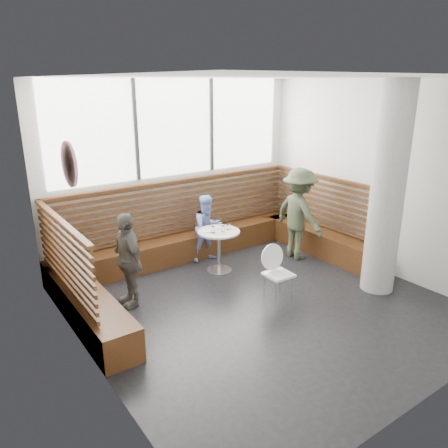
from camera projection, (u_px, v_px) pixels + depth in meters
room at (266, 201)px, 5.94m from camera, size 5.00×5.00×3.20m
booth at (199, 245)px, 7.68m from camera, size 5.00×2.50×1.44m
concrete_column at (388, 191)px, 6.48m from camera, size 0.50×0.50×3.20m
wall_art at (69, 164)px, 4.68m from camera, size 0.03×0.50×0.50m
cafe_table at (219, 242)px, 7.45m from camera, size 0.72×0.72×0.74m
cafe_chair at (276, 268)px, 6.52m from camera, size 0.40×0.39×0.84m
adult_man at (299, 214)px, 7.96m from camera, size 0.66×1.11×1.69m
child_back at (208, 228)px, 7.90m from camera, size 0.61×0.48×1.23m
child_left at (128, 260)px, 6.27m from camera, size 0.34×0.82×1.41m
plate_near at (208, 231)px, 7.37m from camera, size 0.19×0.19×0.01m
plate_far at (215, 227)px, 7.54m from camera, size 0.19×0.19×0.01m
glass_left at (213, 230)px, 7.28m from camera, size 0.07×0.07×0.11m
glass_mid at (223, 229)px, 7.33m from camera, size 0.06×0.06×0.10m
glass_right at (228, 226)px, 7.45m from camera, size 0.07×0.07×0.11m
menu_card at (230, 233)px, 7.28m from camera, size 0.22×0.16×0.00m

